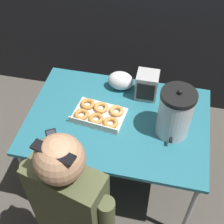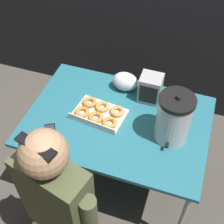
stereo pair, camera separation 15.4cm
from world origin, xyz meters
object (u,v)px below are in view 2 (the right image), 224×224
at_px(cell_phone, 50,133).
at_px(space_heater, 150,88).
at_px(coffee_urn, 174,119).
at_px(person_seated, 60,211).
at_px(donut_box, 99,113).

height_order(cell_phone, space_heater, space_heater).
relative_size(cell_phone, space_heater, 0.87).
height_order(coffee_urn, cell_phone, coffee_urn).
xyz_separation_m(coffee_urn, person_seated, (-0.47, -0.66, -0.25)).
height_order(coffee_urn, person_seated, person_seated).
bearing_deg(person_seated, cell_phone, -44.61).
relative_size(donut_box, space_heater, 1.86).
xyz_separation_m(space_heater, person_seated, (-0.27, -0.95, -0.18)).
height_order(donut_box, cell_phone, donut_box).
relative_size(cell_phone, person_seated, 0.13).
bearing_deg(space_heater, donut_box, -136.51).
height_order(space_heater, person_seated, person_seated).
relative_size(donut_box, coffee_urn, 1.01).
distance_m(donut_box, coffee_urn, 0.51).
xyz_separation_m(donut_box, space_heater, (0.28, 0.27, 0.08)).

